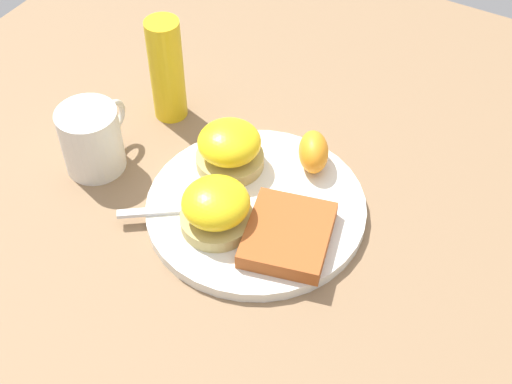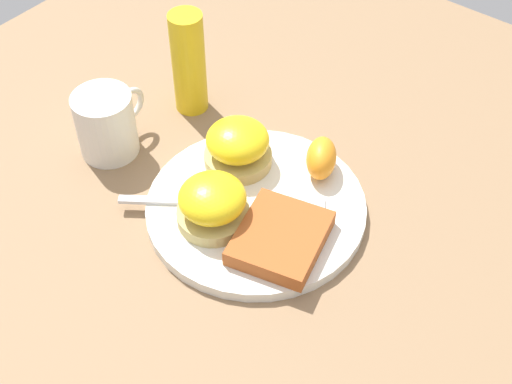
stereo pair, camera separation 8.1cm
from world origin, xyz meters
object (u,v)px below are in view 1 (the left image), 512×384
(orange_wedge, at_px, (313,152))
(cup, at_px, (92,139))
(sandwich_benedict_right, at_px, (216,208))
(sandwich_benedict_left, at_px, (229,148))
(condiment_bottle, at_px, (167,70))
(hashbrown_patty, at_px, (288,235))
(fork, at_px, (236,205))

(orange_wedge, distance_m, cup, 0.27)
(sandwich_benedict_right, relative_size, cup, 0.81)
(sandwich_benedict_left, relative_size, cup, 0.81)
(condiment_bottle, bearing_deg, hashbrown_patty, -117.35)
(orange_wedge, relative_size, cup, 0.58)
(sandwich_benedict_left, height_order, fork, sandwich_benedict_left)
(hashbrown_patty, relative_size, condiment_bottle, 0.73)
(sandwich_benedict_left, distance_m, hashbrown_patty, 0.14)
(hashbrown_patty, distance_m, fork, 0.08)
(sandwich_benedict_left, xyz_separation_m, cup, (-0.07, 0.15, 0.00))
(sandwich_benedict_left, distance_m, orange_wedge, 0.10)
(hashbrown_patty, bearing_deg, condiment_bottle, 62.65)
(fork, relative_size, cup, 1.99)
(condiment_bottle, bearing_deg, orange_wedge, -91.76)
(fork, bearing_deg, hashbrown_patty, -100.85)
(sandwich_benedict_left, bearing_deg, condiment_bottle, 66.04)
(hashbrown_patty, relative_size, fork, 0.52)
(cup, height_order, condiment_bottle, condiment_bottle)
(orange_wedge, xyz_separation_m, fork, (-0.11, 0.05, -0.02))
(sandwich_benedict_right, distance_m, orange_wedge, 0.15)
(sandwich_benedict_right, height_order, orange_wedge, sandwich_benedict_right)
(sandwich_benedict_left, relative_size, orange_wedge, 1.38)
(cup, relative_size, condiment_bottle, 0.72)
(sandwich_benedict_right, height_order, condiment_bottle, condiment_bottle)
(cup, bearing_deg, hashbrown_patty, -89.93)
(fork, bearing_deg, condiment_bottle, 56.46)
(fork, bearing_deg, sandwich_benedict_left, 37.00)
(sandwich_benedict_right, height_order, cup, cup)
(sandwich_benedict_right, relative_size, orange_wedge, 1.38)
(hashbrown_patty, xyz_separation_m, fork, (0.01, 0.08, -0.01))
(sandwich_benedict_left, bearing_deg, hashbrown_patty, -120.80)
(sandwich_benedict_left, bearing_deg, cup, 114.94)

